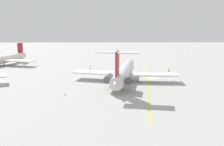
{
  "coord_description": "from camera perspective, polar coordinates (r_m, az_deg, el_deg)",
  "views": [
    {
      "loc": [
        -87.95,
        15.33,
        19.16
      ],
      "look_at": [
        -4.77,
        14.16,
        2.75
      ],
      "focal_mm": 40.76,
      "sensor_mm": 36.0,
      "label": 1
    }
  ],
  "objects": [
    {
      "name": "airliner_mid_left",
      "position": [
        126.7,
        -23.3,
        2.8
      ],
      "size": [
        30.62,
        30.65,
        9.3
      ],
      "rotation": [
        0.0,
        0.0,
        2.85
      ],
      "color": "silver",
      "rests_on": "ground"
    },
    {
      "name": "safety_cone_nose",
      "position": [
        69.49,
        -10.45,
        -4.8
      ],
      "size": [
        0.4,
        0.4,
        0.55
      ],
      "primitive_type": "cone",
      "color": "#EA590F",
      "rests_on": "ground"
    },
    {
      "name": "ground",
      "position": [
        91.3,
        8.88,
        -1.09
      ],
      "size": [
        335.52,
        335.52,
        0.0
      ],
      "primitive_type": "plane",
      "color": "#ADADA8"
    },
    {
      "name": "ground_crew_near_tail",
      "position": [
        107.77,
        -4.94,
        1.45
      ],
      "size": [
        0.41,
        0.27,
        1.67
      ],
      "rotation": [
        0.0,
        0.0,
        1.25
      ],
      "color": "black",
      "rests_on": "ground"
    },
    {
      "name": "ground_crew_near_nose",
      "position": [
        101.6,
        12.6,
        0.65
      ],
      "size": [
        0.28,
        0.4,
        1.72
      ],
      "rotation": [
        0.0,
        0.0,
        5.8
      ],
      "color": "black",
      "rests_on": "ground"
    },
    {
      "name": "main_jetliner",
      "position": [
        83.76,
        2.61,
        0.16
      ],
      "size": [
        39.96,
        35.53,
        11.69
      ],
      "rotation": [
        0.0,
        0.0,
        -0.18
      ],
      "color": "silver",
      "rests_on": "ground"
    },
    {
      "name": "taxiway_centreline",
      "position": [
        86.34,
        7.89,
        -1.76
      ],
      "size": [
        74.85,
        10.49,
        0.01
      ],
      "primitive_type": "cube",
      "rotation": [
        0.0,
        0.0,
        -0.13
      ],
      "color": "gold",
      "rests_on": "ground"
    }
  ]
}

